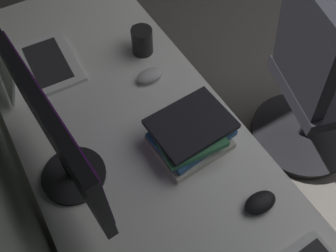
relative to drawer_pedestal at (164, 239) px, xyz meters
The scene contains 9 objects.
desk 0.33m from the drawer_pedestal, 15.00° to the right, with size 2.09×0.71×0.73m.
drawer_pedestal is the anchor object (origin of this frame).
monitor_primary 0.69m from the drawer_pedestal, 42.20° to the left, with size 0.55×0.20×0.42m.
laptop_leftmost 0.85m from the drawer_pedestal, 12.36° to the left, with size 0.31×0.29×0.20m.
mouse_main 0.49m from the drawer_pedestal, 122.92° to the right, with size 0.06×0.10×0.03m, color black.
mouse_spare 0.63m from the drawer_pedestal, 24.65° to the right, with size 0.06×0.10×0.03m, color silver.
book_stack_near 0.48m from the drawer_pedestal, 52.73° to the right, with size 0.23×0.27×0.09m.
coffee_mug 0.78m from the drawer_pedestal, 22.96° to the right, with size 0.12×0.08×0.11m.
office_chair 0.98m from the drawer_pedestal, 76.89° to the right, with size 0.56×0.60×0.97m.
Camera 1 is at (-0.38, 2.17, 1.74)m, focal length 38.02 mm.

